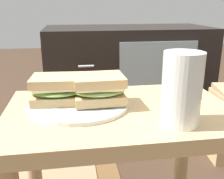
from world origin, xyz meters
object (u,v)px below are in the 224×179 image
object	(u,v)px
plate	(79,104)
beer_glass	(182,90)
tv_cabinet	(127,75)
sandwich_front	(58,89)
sandwich_back	(99,89)

from	to	relation	value
plate	beer_glass	size ratio (longest dim) A/B	1.63
tv_cabinet	plate	xyz separation A→B (m)	(-0.32, -0.91, 0.17)
plate	sandwich_front	distance (m)	0.06
sandwich_back	beer_glass	size ratio (longest dim) A/B	0.86
plate	sandwich_back	world-z (taller)	sandwich_back
plate	tv_cabinet	bearing A→B (deg)	70.55
tv_cabinet	beer_glass	world-z (taller)	beer_glass
plate	beer_glass	xyz separation A→B (m)	(0.21, -0.14, 0.07)
tv_cabinet	sandwich_front	world-z (taller)	tv_cabinet
sandwich_back	beer_glass	distance (m)	0.21
sandwich_front	sandwich_back	xyz separation A→B (m)	(0.10, -0.02, 0.00)
plate	beer_glass	bearing A→B (deg)	-33.45
beer_glass	sandwich_front	bearing A→B (deg)	150.20
beer_glass	sandwich_back	bearing A→B (deg)	141.17
beer_glass	tv_cabinet	bearing A→B (deg)	83.90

